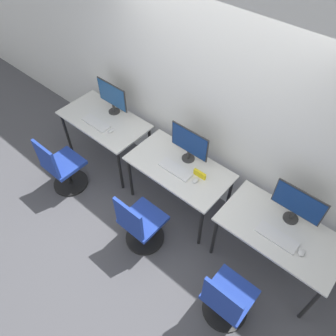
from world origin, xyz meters
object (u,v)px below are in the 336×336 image
keyboard_right (277,237)px  monitor_left (112,96)px  monitor_right (298,204)px  mouse_right (302,253)px  monitor_center (189,143)px  mouse_center (196,180)px  keyboard_left (96,123)px  mouse_left (111,131)px  keyboard_center (176,169)px  office_chair_left (62,169)px  office_chair_center (140,225)px  office_chair_right (226,301)px

keyboard_right → monitor_left: bearing=173.5°
monitor_right → mouse_right: 0.46m
monitor_center → mouse_center: bearing=-38.7°
keyboard_left → monitor_center: (1.34, 0.30, 0.25)m
mouse_left → keyboard_right: bearing=0.2°
keyboard_left → monitor_center: monitor_center is taller
monitor_center → monitor_right: size_ratio=1.00×
keyboard_center → mouse_center: bearing=2.9°
office_chair_left → keyboard_left: bearing=86.7°
mouse_left → monitor_right: 2.43m
keyboard_left → office_chair_left: bearing=-93.3°
monitor_center → mouse_center: 0.44m
office_chair_center → mouse_right: size_ratio=9.90×
mouse_center → office_chair_center: office_chair_center is taller
monitor_left → mouse_center: size_ratio=5.73×
keyboard_right → keyboard_left: bearing=-179.3°
office_chair_center → keyboard_left: bearing=156.3°
mouse_left → office_chair_center: bearing=-29.6°
mouse_center → office_chair_right: bearing=-37.2°
keyboard_left → office_chair_right: office_chair_right is taller
keyboard_center → monitor_right: bearing=11.2°
mouse_left → mouse_center: 1.35m
office_chair_right → monitor_left: bearing=158.9°
monitor_right → office_chair_right: bearing=-94.1°
monitor_center → mouse_right: monitor_center is taller
mouse_right → monitor_center: bearing=170.3°
keyboard_center → mouse_center: size_ratio=4.69×
keyboard_left → office_chair_right: (2.60, -0.67, -0.39)m
mouse_center → office_chair_center: size_ratio=0.10×
monitor_left → monitor_center: 1.34m
keyboard_left → keyboard_center: (1.34, 0.06, 0.00)m
keyboard_center → office_chair_center: 0.77m
keyboard_center → monitor_right: (1.34, 0.26, 0.25)m
mouse_left → keyboard_right: mouse_left is taller
mouse_left → monitor_center: (1.07, 0.28, 0.24)m
monitor_right → mouse_right: monitor_right is taller
monitor_center → mouse_center: size_ratio=5.73×
mouse_left → mouse_center: size_ratio=1.00×
mouse_left → keyboard_right: 2.40m
monitor_left → keyboard_center: bearing=-11.6°
keyboard_left → mouse_center: bearing=2.7°
mouse_right → office_chair_right: office_chair_right is taller
monitor_center → mouse_right: bearing=-9.7°
office_chair_left → keyboard_right: bearing=14.1°
mouse_center → mouse_right: (1.31, -0.05, 0.00)m
office_chair_right → keyboard_center: bearing=149.9°
mouse_left → keyboard_right: (2.40, 0.01, -0.01)m
mouse_right → keyboard_center: bearing=178.9°
keyboard_right → office_chair_right: 0.81m
keyboard_center → keyboard_right: size_ratio=1.00×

